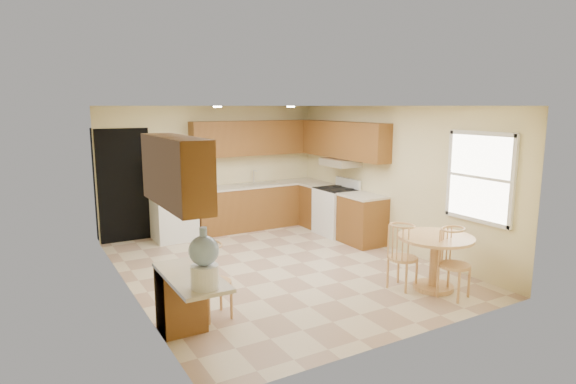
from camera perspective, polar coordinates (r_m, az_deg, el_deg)
floor at (r=7.66m, az=-0.98°, el=-8.88°), size 5.50×5.50×0.00m
ceiling at (r=7.24m, az=-1.04°, el=10.18°), size 4.50×5.50×0.02m
wall_back at (r=9.81m, az=-8.83°, el=2.75°), size 4.50×0.02×2.50m
wall_front at (r=5.16m, az=14.00°, el=-4.14°), size 4.50×0.02×2.50m
wall_left at (r=6.57m, az=-18.43°, el=-1.31°), size 0.02×5.50×2.50m
wall_right at (r=8.65m, az=12.15°, el=1.64°), size 0.02×5.50×2.50m
doorway at (r=9.35m, az=-18.80°, el=0.71°), size 0.90×0.02×2.10m
base_cab_back at (r=10.03m, az=-3.41°, el=-1.72°), size 2.75×0.60×0.87m
counter_back at (r=9.94m, az=-3.44°, el=0.85°), size 2.75×0.63×0.04m
base_cab_right_a at (r=10.05m, az=3.61°, el=-1.69°), size 0.60×0.59×0.87m
counter_right_a at (r=9.97m, az=3.64°, el=0.87°), size 0.63×0.59×0.04m
base_cab_right_b at (r=8.91m, az=8.80°, el=-3.35°), size 0.60×0.80×0.87m
counter_right_b at (r=8.81m, az=8.88°, el=-0.47°), size 0.63×0.80×0.04m
upper_cab_back at (r=9.95m, az=-3.85°, el=6.42°), size 2.75×0.33×0.70m
upper_cab_right at (r=9.41m, az=6.58°, el=6.16°), size 0.33×2.42×0.70m
upper_cab_left at (r=4.98m, az=-13.18°, el=2.41°), size 0.33×1.40×0.70m
sink at (r=9.93m, az=-3.57°, el=0.96°), size 0.78×0.44×0.01m
range_hood at (r=9.37m, az=6.22°, el=3.51°), size 0.50×0.76×0.14m
desk_pedestal at (r=5.65m, az=-12.56°, el=-12.32°), size 0.48×0.42×0.72m
desk_top at (r=5.17m, az=-11.44°, el=-9.80°), size 0.50×1.20×0.04m
window at (r=7.34m, az=21.79°, el=1.63°), size 0.06×1.12×1.30m
can_light_a at (r=8.11m, az=-8.37°, el=9.97°), size 0.14×0.14×0.02m
can_light_b at (r=8.72m, az=0.34°, el=10.09°), size 0.14×0.14×0.02m
refrigerator at (r=9.24m, az=-13.46°, el=-0.36°), size 0.75×0.73×1.71m
stove at (r=9.49m, az=5.74°, el=-2.23°), size 0.65×0.76×1.09m
dining_table at (r=6.93m, az=17.03°, el=-7.10°), size 1.02×1.02×0.75m
chair_table_a at (r=6.78m, az=13.99°, el=-6.83°), size 0.40×0.52×0.90m
chair_table_b at (r=6.64m, az=19.76°, el=-7.39°), size 0.41×0.43×0.92m
chair_desk at (r=5.75m, az=-8.40°, el=-9.71°), size 0.40×0.52×0.91m
water_crock at (r=4.70m, az=-9.91°, el=-8.04°), size 0.29×0.29×0.60m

